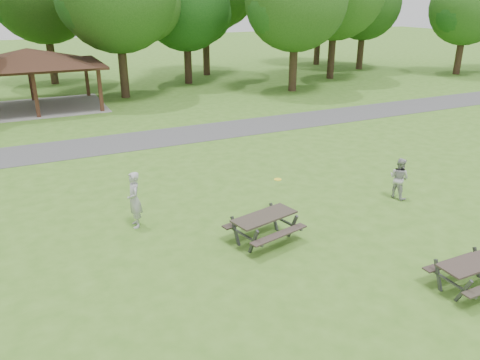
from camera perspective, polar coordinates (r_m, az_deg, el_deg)
name	(u,v)px	position (r m, az deg, el deg)	size (l,w,h in m)	color
ground	(273,289)	(11.87, 4.07, -13.10)	(160.00, 160.00, 0.00)	#407120
asphalt_path	(136,141)	(23.94, -12.62, 4.68)	(120.00, 3.20, 0.02)	#454648
pavilion	(28,60)	(32.66, -24.39, 13.23)	(8.60, 7.01, 3.76)	#311A12
tree_row_f	(187,8)	(39.20, -6.51, 20.09)	(7.35, 7.00, 9.55)	black
tree_row_g	(297,2)	(35.92, 6.92, 20.74)	(7.77, 7.40, 10.25)	black
tree_row_i	(365,5)	(48.65, 15.01, 19.88)	(7.14, 6.80, 9.52)	black
tree_row_j	(467,10)	(48.28, 25.93, 18.12)	(6.72, 6.40, 8.96)	#301F15
picnic_table_middle	(264,222)	(13.65, 2.98, -5.10)	(2.25, 1.96, 0.85)	#2F2922
picnic_table_far	(472,269)	(12.85, 26.42, -9.67)	(1.78, 1.45, 0.77)	#312723
frisbee_in_flight	(278,179)	(15.39, 4.63, 0.07)	(0.29, 0.29, 0.02)	yellow
frisbee_thrower	(134,200)	(14.75, -12.76, -2.38)	(0.65, 0.43, 1.79)	#A8A8AA
frisbee_catcher	(399,178)	(17.44, 18.82, 0.22)	(0.72, 0.56, 1.48)	#A9A8AB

